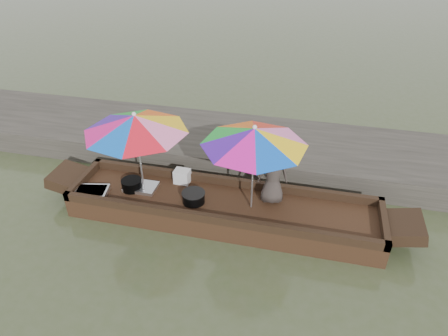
% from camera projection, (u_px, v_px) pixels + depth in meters
% --- Properties ---
extents(water, '(80.00, 80.00, 0.00)m').
position_uv_depth(water, '(223.00, 218.00, 7.11)').
color(water, '#3C4727').
rests_on(water, ground).
extents(dock, '(22.00, 2.20, 0.50)m').
position_uv_depth(dock, '(246.00, 146.00, 8.77)').
color(dock, '#2D2B26').
rests_on(dock, ground).
extents(boat_hull, '(5.40, 1.20, 0.35)m').
position_uv_depth(boat_hull, '(223.00, 210.00, 7.01)').
color(boat_hull, black).
rests_on(boat_hull, water).
extents(cooking_pot, '(0.37, 0.37, 0.19)m').
position_uv_depth(cooking_pot, '(132.00, 184.00, 7.21)').
color(cooking_pot, black).
rests_on(cooking_pot, boat_hull).
extents(tray_crayfish, '(0.65, 0.51, 0.09)m').
position_uv_depth(tray_crayfish, '(92.00, 192.00, 7.10)').
color(tray_crayfish, silver).
rests_on(tray_crayfish, boat_hull).
extents(tray_scallop, '(0.58, 0.40, 0.06)m').
position_uv_depth(tray_scallop, '(141.00, 187.00, 7.26)').
color(tray_scallop, silver).
rests_on(tray_scallop, boat_hull).
extents(charcoal_grill, '(0.38, 0.38, 0.18)m').
position_uv_depth(charcoal_grill, '(194.00, 198.00, 6.89)').
color(charcoal_grill, black).
rests_on(charcoal_grill, boat_hull).
extents(supply_bag, '(0.29, 0.23, 0.26)m').
position_uv_depth(supply_bag, '(182.00, 176.00, 7.37)').
color(supply_bag, silver).
rests_on(supply_bag, boat_hull).
extents(vendor, '(0.57, 0.42, 1.06)m').
position_uv_depth(vendor, '(273.00, 175.00, 6.69)').
color(vendor, '#362F2B').
rests_on(vendor, boat_hull).
extents(umbrella_bow, '(2.03, 2.03, 1.55)m').
position_uv_depth(umbrella_bow, '(139.00, 154.00, 6.78)').
color(umbrella_bow, yellow).
rests_on(umbrella_bow, boat_hull).
extents(umbrella_stern, '(2.00, 2.00, 1.55)m').
position_uv_depth(umbrella_stern, '(253.00, 169.00, 6.40)').
color(umbrella_stern, pink).
rests_on(umbrella_stern, boat_hull).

